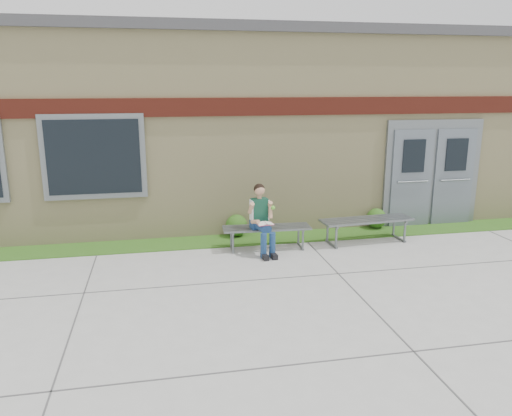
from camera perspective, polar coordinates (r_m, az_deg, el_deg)
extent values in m
plane|color=#9E9E99|center=(7.64, 3.58, -9.40)|extent=(80.00, 80.00, 0.00)
cube|color=#1D5115|center=(10.02, -0.20, -3.56)|extent=(16.00, 0.80, 0.02)
cube|color=beige|center=(12.95, -3.13, 9.41)|extent=(16.00, 6.00, 4.00)
cube|color=#3F3F42|center=(12.95, -3.26, 18.71)|extent=(16.20, 6.20, 0.20)
cube|color=maroon|center=(9.92, -0.63, 11.50)|extent=(16.00, 0.06, 0.35)
cube|color=slate|center=(9.90, -18.02, 5.58)|extent=(1.90, 0.08, 1.60)
cube|color=black|center=(9.86, -18.05, 5.55)|extent=(1.70, 0.04, 1.40)
cube|color=slate|center=(11.50, 19.44, 3.78)|extent=(2.20, 0.08, 2.30)
cube|color=slate|center=(11.23, 17.32, 3.20)|extent=(0.92, 0.06, 2.10)
cube|color=slate|center=(11.74, 21.63, 3.29)|extent=(0.92, 0.06, 2.10)
cube|color=slate|center=(9.36, 1.23, -2.27)|extent=(1.66, 0.54, 0.03)
cube|color=slate|center=(9.31, -2.73, -3.80)|extent=(0.06, 0.46, 0.37)
cube|color=slate|center=(9.59, 5.06, -3.32)|extent=(0.06, 0.46, 0.37)
cube|color=slate|center=(9.96, 12.54, -1.33)|extent=(1.86, 0.65, 0.04)
cube|color=slate|center=(9.76, 8.52, -2.97)|extent=(0.08, 0.51, 0.42)
cube|color=slate|center=(10.34, 16.19, -2.42)|extent=(0.08, 0.51, 0.42)
cube|color=navy|center=(9.26, 0.35, -1.87)|extent=(0.33, 0.25, 0.15)
cube|color=#0F3A27|center=(9.17, 0.39, -0.19)|extent=(0.31, 0.22, 0.42)
sphere|color=tan|center=(9.08, 0.41, 2.04)|extent=(0.21, 0.21, 0.19)
sphere|color=black|center=(9.10, 0.37, 2.18)|extent=(0.22, 0.22, 0.20)
cylinder|color=navy|center=(9.02, 0.32, -2.19)|extent=(0.18, 0.40, 0.14)
cylinder|color=navy|center=(9.07, 1.32, -2.10)|extent=(0.18, 0.40, 0.14)
cylinder|color=navy|center=(8.91, 0.88, -4.34)|extent=(0.11, 0.11, 0.46)
cylinder|color=navy|center=(8.96, 1.88, -4.24)|extent=(0.11, 0.11, 0.46)
cube|color=black|center=(8.91, 1.01, -5.58)|extent=(0.12, 0.25, 0.09)
cube|color=black|center=(8.96, 2.01, -5.47)|extent=(0.12, 0.25, 0.09)
cylinder|color=tan|center=(9.06, -0.55, -0.02)|extent=(0.11, 0.21, 0.24)
cylinder|color=tan|center=(9.16, 1.53, 0.15)|extent=(0.11, 0.21, 0.24)
cube|color=white|center=(8.92, 1.05, -1.77)|extent=(0.31, 0.23, 0.01)
cube|color=#C54A6E|center=(8.92, 1.05, -1.84)|extent=(0.31, 0.24, 0.01)
sphere|color=#62C033|center=(9.05, 1.96, 0.03)|extent=(0.08, 0.08, 0.08)
sphere|color=#1D5115|center=(10.13, -2.24, -2.00)|extent=(0.44, 0.44, 0.44)
sphere|color=#1D5115|center=(11.01, 13.60, -1.14)|extent=(0.42, 0.42, 0.42)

